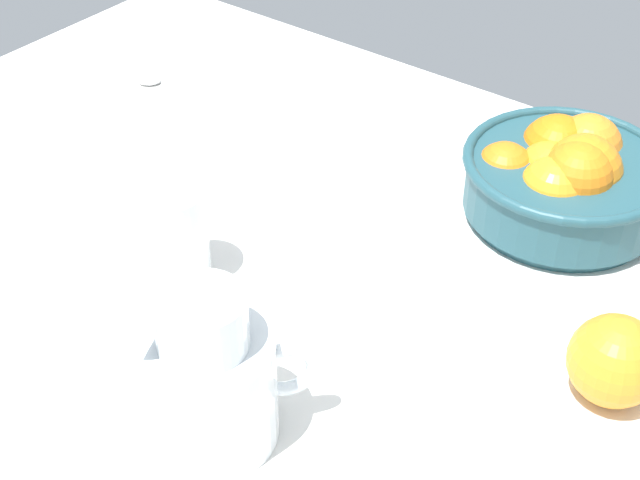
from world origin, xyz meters
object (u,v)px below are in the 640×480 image
at_px(juice_glass, 174,241).
at_px(spoon, 170,81).
at_px(juice_pitcher, 209,386).
at_px(loose_orange_2, 615,361).
at_px(fruit_bowl, 564,178).

distance_m(juice_glass, spoon, 0.42).
relative_size(juice_glass, spoon, 0.93).
distance_m(juice_pitcher, juice_glass, 0.21).
bearing_deg(spoon, juice_pitcher, -42.12).
height_order(juice_pitcher, loose_orange_2, juice_pitcher).
relative_size(juice_pitcher, juice_glass, 1.48).
height_order(fruit_bowl, juice_glass, same).
xyz_separation_m(fruit_bowl, loose_orange_2, (0.16, -0.22, -0.01)).
xyz_separation_m(juice_glass, loose_orange_2, (0.42, 0.11, -0.00)).
relative_size(fruit_bowl, spoon, 1.97).
height_order(juice_glass, spoon, juice_glass).
bearing_deg(juice_glass, spoon, 135.66).
relative_size(fruit_bowl, juice_pitcher, 1.43).
bearing_deg(loose_orange_2, juice_glass, -164.64).
bearing_deg(juice_pitcher, fruit_bowl, 78.76).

